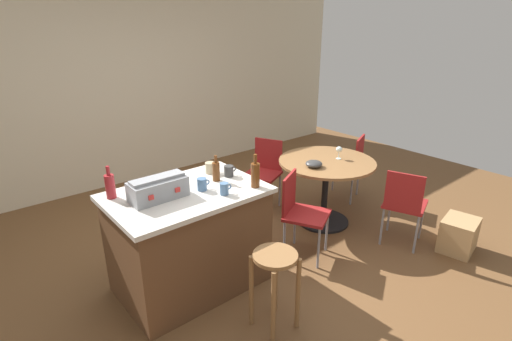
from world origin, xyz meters
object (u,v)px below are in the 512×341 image
Objects in this scene: cup_1 at (202,184)px; wine_glass at (339,150)px; bottle_0 at (255,174)px; wooden_stool at (275,274)px; cardboard_box at (459,235)px; folding_chair_left at (300,209)px; cup_2 at (210,168)px; cup_3 at (229,171)px; kitchen_island at (190,239)px; folding_chair_right at (404,202)px; serving_bowl at (314,164)px; folding_chair_near at (349,162)px; folding_chair_far at (264,169)px; cup_0 at (224,189)px; bottle_2 at (216,171)px; toolbox at (158,188)px; dining_table at (326,175)px; bottle_1 at (110,186)px.

cup_1 is 0.81× the size of wine_glass.
wooden_stool is at bearing -116.31° from bottle_0.
cardboard_box is (0.45, -1.24, -0.70)m from wine_glass.
cup_2 is at bearing 145.02° from folding_chair_left.
wooden_stool is 5.31× the size of cup_3.
cup_3 is (0.47, 0.05, 0.50)m from kitchen_island.
bottle_0 is at bearing -85.27° from cup_3.
folding_chair_right is at bearing -32.45° from cup_2.
serving_bowl is (1.06, -0.07, -0.16)m from cup_3.
serving_bowl is (0.44, 0.25, 0.30)m from folding_chair_left.
folding_chair_far is at bearing 153.11° from folding_chair_near.
folding_chair_far is 2.28× the size of cardboard_box.
folding_chair_far reaches higher than folding_chair_near.
cup_0 is (-0.29, 0.04, -0.06)m from bottle_0.
folding_chair_near is 7.97× the size of cup_0.
folding_chair_far is 2.24m from cardboard_box.
kitchen_island reaches higher than folding_chair_right.
cup_0 reaches higher than folding_chair_far.
bottle_2 is 1.62m from wine_glass.
cup_0 is at bearing -170.25° from serving_bowl.
bottle_2 is (-1.20, -0.74, 0.49)m from folding_chair_far.
cup_0 is at bearing 171.68° from bottle_0.
folding_chair_right is 0.89m from wine_glass.
toolbox is at bearing 175.95° from kitchen_island.
dining_table is at bearing 9.66° from cup_0.
toolbox is 0.71m from cup_3.
folding_chair_right is 5.89× the size of wine_glass.
folding_chair_right is 7.28× the size of cup_1.
wooden_stool is at bearing -98.73° from cup_2.
bottle_2 is at bearing 24.88° from cup_1.
folding_chair_right is 1.98m from bottle_2.
folding_chair_near is (0.74, 0.24, -0.08)m from dining_table.
bottle_0 reaches higher than bottle_1.
folding_chair_near is at bearing 15.68° from serving_bowl.
bottle_0 is (-1.30, -0.31, 0.44)m from dining_table.
bottle_1 is (-1.01, 0.56, -0.01)m from bottle_0.
folding_chair_far is 1.49m from bottle_2.
bottle_1 is at bearing 179.78° from folding_chair_near.
folding_chair_far is 8.00× the size of cup_0.
toolbox is 1.54× the size of bottle_0.
cup_2 reaches higher than cup_3.
dining_table is at bearing 0.14° from toolbox.
bottle_1 is (-0.51, 0.27, 0.56)m from kitchen_island.
cup_3 is at bearing 152.87° from folding_chair_left.
toolbox is 3.04m from cardboard_box.
cup_3 reaches higher than folding_chair_far.
serving_bowl is (-0.27, -0.04, 0.21)m from dining_table.
folding_chair_near is 1.08m from serving_bowl.
cup_3 reaches higher than folding_chair_right.
kitchen_island is at bearing -179.32° from dining_table.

